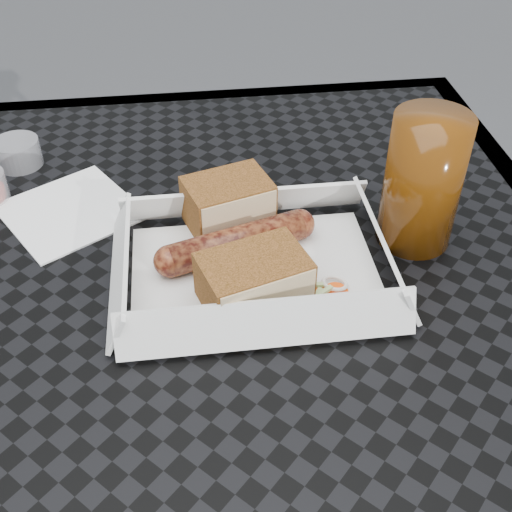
# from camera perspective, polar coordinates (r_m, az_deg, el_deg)

# --- Properties ---
(patio_table) EXTENTS (0.80, 0.80, 0.74)m
(patio_table) POSITION_cam_1_polar(r_m,az_deg,el_deg) (0.62, -7.81, -9.17)
(patio_table) COLOR black
(patio_table) RESTS_ON ground
(food_tray) EXTENTS (0.22, 0.15, 0.00)m
(food_tray) POSITION_cam_1_polar(r_m,az_deg,el_deg) (0.58, -0.12, -1.46)
(food_tray) COLOR white
(food_tray) RESTS_ON patio_table
(bratwurst) EXTENTS (0.15, 0.07, 0.03)m
(bratwurst) POSITION_cam_1_polar(r_m,az_deg,el_deg) (0.59, -1.72, 1.24)
(bratwurst) COLOR brown
(bratwurst) RESTS_ON food_tray
(bread_near) EXTENTS (0.09, 0.08, 0.05)m
(bread_near) POSITION_cam_1_polar(r_m,az_deg,el_deg) (0.62, -2.49, 4.70)
(bread_near) COLOR brown
(bread_near) RESTS_ON food_tray
(bread_far) EXTENTS (0.10, 0.08, 0.04)m
(bread_far) POSITION_cam_1_polar(r_m,az_deg,el_deg) (0.54, -0.19, -2.13)
(bread_far) COLOR brown
(bread_far) RESTS_ON food_tray
(veg_garnish) EXTENTS (0.03, 0.03, 0.00)m
(veg_garnish) POSITION_cam_1_polar(r_m,az_deg,el_deg) (0.56, 6.34, -3.32)
(veg_garnish) COLOR #F64B0A
(veg_garnish) RESTS_ON food_tray
(napkin) EXTENTS (0.17, 0.17, 0.00)m
(napkin) POSITION_cam_1_polar(r_m,az_deg,el_deg) (0.68, -16.18, 3.85)
(napkin) COLOR white
(napkin) RESTS_ON patio_table
(condiment_cup_empty) EXTENTS (0.05, 0.05, 0.03)m
(condiment_cup_empty) POSITION_cam_1_polar(r_m,az_deg,el_deg) (0.77, -20.41, 8.59)
(condiment_cup_empty) COLOR silver
(condiment_cup_empty) RESTS_ON patio_table
(drink_glass) EXTENTS (0.07, 0.07, 0.13)m
(drink_glass) POSITION_cam_1_polar(r_m,az_deg,el_deg) (0.60, 14.61, 6.42)
(drink_glass) COLOR #4C2506
(drink_glass) RESTS_ON patio_table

